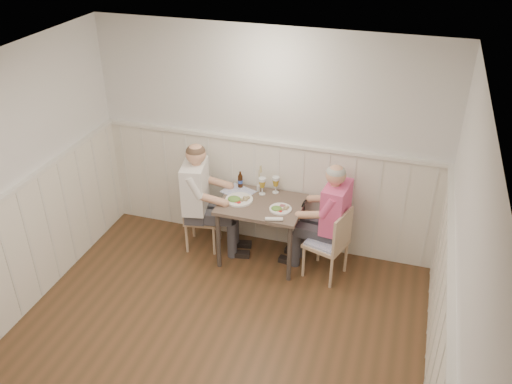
% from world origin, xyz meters
% --- Properties ---
extents(ground_plane, '(4.50, 4.50, 0.00)m').
position_xyz_m(ground_plane, '(0.00, 0.00, 0.00)').
color(ground_plane, '#4C351F').
extents(room_shell, '(4.04, 4.54, 2.60)m').
position_xyz_m(room_shell, '(0.00, 0.00, 1.52)').
color(room_shell, silver).
rests_on(room_shell, ground).
extents(wainscot, '(4.00, 4.49, 1.34)m').
position_xyz_m(wainscot, '(0.00, 0.69, 0.69)').
color(wainscot, silver).
rests_on(wainscot, ground).
extents(dining_table, '(0.92, 0.70, 0.75)m').
position_xyz_m(dining_table, '(0.06, 1.84, 0.65)').
color(dining_table, '#51473E').
rests_on(dining_table, ground).
extents(chair_right, '(0.51, 0.51, 0.85)m').
position_xyz_m(chair_right, '(0.87, 1.75, 0.46)').
color(chair_right, tan).
rests_on(chair_right, ground).
extents(chair_left, '(0.44, 0.44, 0.81)m').
position_xyz_m(chair_left, '(-0.73, 1.87, 0.44)').
color(chair_left, tan).
rests_on(chair_left, ground).
extents(man_in_pink, '(0.65, 0.45, 1.34)m').
position_xyz_m(man_in_pink, '(0.84, 1.88, 0.56)').
color(man_in_pink, '#3F3F47').
rests_on(man_in_pink, ground).
extents(diner_cream, '(0.71, 0.51, 1.41)m').
position_xyz_m(diner_cream, '(-0.67, 1.79, 0.59)').
color(diner_cream, '#3F3F47').
rests_on(diner_cream, ground).
extents(plate_man, '(0.24, 0.24, 0.06)m').
position_xyz_m(plate_man, '(0.29, 1.76, 0.77)').
color(plate_man, white).
rests_on(plate_man, dining_table).
extents(plate_diner, '(0.31, 0.31, 0.08)m').
position_xyz_m(plate_diner, '(-0.21, 1.81, 0.77)').
color(plate_diner, white).
rests_on(plate_diner, dining_table).
extents(beer_glass_a, '(0.08, 0.08, 0.20)m').
position_xyz_m(beer_glass_a, '(0.15, 2.11, 0.89)').
color(beer_glass_a, silver).
rests_on(beer_glass_a, dining_table).
extents(beer_glass_b, '(0.08, 0.08, 0.21)m').
position_xyz_m(beer_glass_b, '(0.01, 2.03, 0.89)').
color(beer_glass_b, silver).
rests_on(beer_glass_b, dining_table).
extents(beer_bottle, '(0.06, 0.06, 0.20)m').
position_xyz_m(beer_bottle, '(-0.28, 2.10, 0.84)').
color(beer_bottle, black).
rests_on(beer_bottle, dining_table).
extents(rolled_napkin, '(0.19, 0.09, 0.04)m').
position_xyz_m(rolled_napkin, '(0.29, 1.53, 0.77)').
color(rolled_napkin, white).
rests_on(rolled_napkin, dining_table).
extents(grass_vase, '(0.04, 0.04, 0.35)m').
position_xyz_m(grass_vase, '(-0.05, 2.08, 0.91)').
color(grass_vase, silver).
rests_on(grass_vase, dining_table).
extents(gingham_mat, '(0.41, 0.37, 0.01)m').
position_xyz_m(gingham_mat, '(-0.27, 1.99, 0.75)').
color(gingham_mat, '#6D7BC1').
rests_on(gingham_mat, dining_table).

